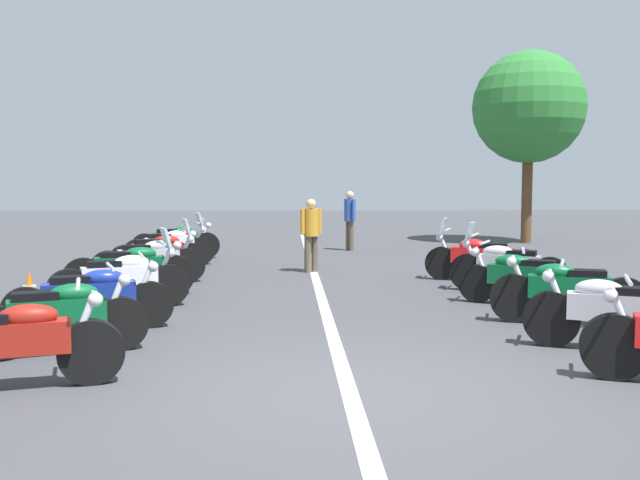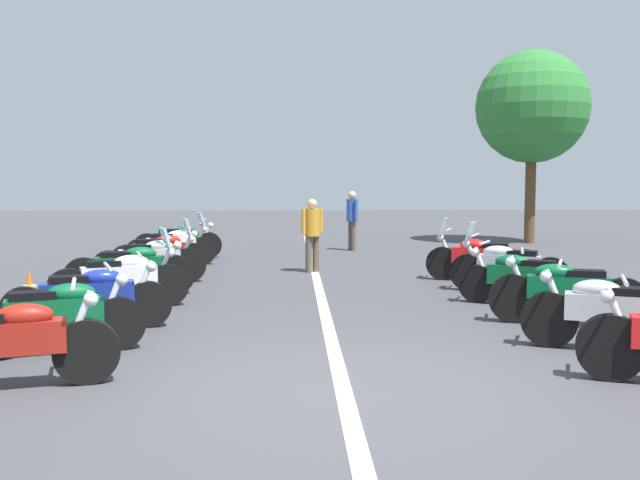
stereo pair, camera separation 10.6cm
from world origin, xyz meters
TOP-DOWN VIEW (x-y plane):
  - ground_plane at (0.00, 0.00)m, footprint 80.00×80.00m
  - lane_centre_stripe at (6.43, 0.00)m, footprint 25.20×0.16m
  - motorcycle_left_row_0 at (0.22, 3.11)m, footprint 0.82×2.03m
  - motorcycle_left_row_1 at (1.56, 3.09)m, footprint 0.90×1.90m
  - motorcycle_left_row_2 at (2.83, 3.09)m, footprint 0.86×2.09m
  - motorcycle_left_row_3 at (4.40, 3.05)m, footprint 0.98×2.01m
  - motorcycle_left_row_4 at (5.62, 3.18)m, footprint 0.79×2.12m
  - motorcycle_left_row_5 at (7.04, 3.12)m, footprint 0.92×2.06m
  - motorcycle_left_row_6 at (8.44, 3.21)m, footprint 0.93×1.92m
  - motorcycle_left_row_7 at (9.86, 3.20)m, footprint 0.96×1.98m
  - motorcycle_left_row_8 at (11.41, 3.30)m, footprint 0.73×2.15m
  - motorcycle_right_row_1 at (1.47, -3.13)m, footprint 0.99×1.92m
  - motorcycle_right_row_2 at (2.96, -3.19)m, footprint 0.90×2.02m
  - motorcycle_right_row_3 at (4.44, -3.08)m, footprint 1.09×1.86m
  - motorcycle_right_row_4 at (5.72, -3.23)m, footprint 1.04×1.90m
  - motorcycle_right_row_5 at (7.11, -3.15)m, footprint 1.01×2.09m
  - traffic_cone_1 at (4.38, 4.41)m, footprint 0.36×0.36m
  - bystander_0 at (8.64, 0.06)m, footprint 0.33×0.46m
  - bystander_1 at (13.31, -1.18)m, footprint 0.50×0.32m
  - roadside_tree_0 at (15.45, -6.88)m, footprint 3.44×3.44m

SIDE VIEW (x-z plane):
  - ground_plane at x=0.00m, z-range 0.00..0.00m
  - lane_centre_stripe at x=6.43m, z-range 0.00..0.01m
  - traffic_cone_1 at x=4.38m, z-range -0.02..0.60m
  - motorcycle_right_row_3 at x=4.44m, z-range -0.05..0.94m
  - motorcycle_left_row_1 at x=1.56m, z-range -0.05..0.94m
  - motorcycle_left_row_2 at x=2.83m, z-range -0.04..0.94m
  - motorcycle_left_row_0 at x=0.22m, z-range -0.04..0.95m
  - motorcycle_left_row_6 at x=8.44m, z-range -0.04..0.95m
  - motorcycle_left_row_8 at x=11.41m, z-range -0.04..0.96m
  - motorcycle_right_row_1 at x=1.47m, z-range -0.04..0.96m
  - motorcycle_right_row_2 at x=2.96m, z-range -0.04..0.97m
  - motorcycle_left_row_7 at x=9.86m, z-range -0.14..1.07m
  - motorcycle_left_row_4 at x=5.62m, z-range -0.04..0.98m
  - motorcycle_right_row_4 at x=5.72m, z-range -0.14..1.08m
  - motorcycle_right_row_5 at x=7.11m, z-range -0.14..1.08m
  - motorcycle_left_row_3 at x=4.40m, z-range -0.14..1.08m
  - motorcycle_left_row_5 at x=7.04m, z-range -0.14..1.08m
  - bystander_0 at x=8.64m, z-range 0.13..1.68m
  - bystander_1 at x=13.31m, z-range 0.14..1.79m
  - roadside_tree_0 at x=15.45m, z-range 1.22..7.13m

